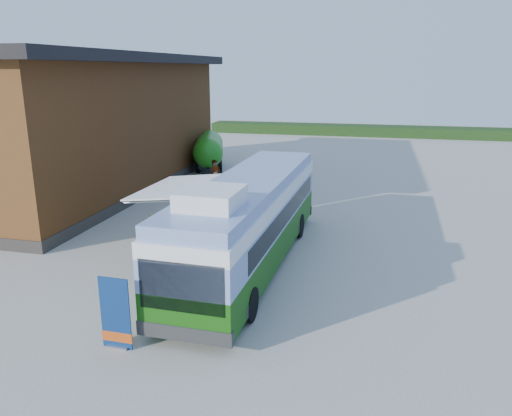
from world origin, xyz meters
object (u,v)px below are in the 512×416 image
(bus, at_px, (249,219))
(banner, at_px, (116,320))
(slurry_tanker, at_px, (209,149))
(picnic_table, at_px, (162,217))
(person_a, at_px, (215,176))
(person_b, at_px, (282,189))

(bus, bearing_deg, banner, -105.37)
(slurry_tanker, bearing_deg, picnic_table, -97.33)
(picnic_table, height_order, slurry_tanker, slurry_tanker)
(picnic_table, height_order, person_a, person_a)
(slurry_tanker, bearing_deg, person_a, -85.47)
(picnic_table, bearing_deg, banner, -49.54)
(bus, xyz_separation_m, person_a, (-4.57, 10.26, -0.83))
(slurry_tanker, bearing_deg, banner, -94.34)
(banner, distance_m, slurry_tanker, 22.94)
(banner, bearing_deg, person_a, 101.32)
(bus, height_order, picnic_table, bus)
(banner, height_order, picnic_table, banner)
(banner, height_order, person_b, banner)
(banner, xyz_separation_m, picnic_table, (-2.84, 9.18, -0.25))
(picnic_table, xyz_separation_m, person_a, (0.12, 7.07, 0.38))
(person_b, bearing_deg, banner, 48.47)
(picnic_table, relative_size, slurry_tanker, 0.25)
(picnic_table, bearing_deg, person_a, 112.33)
(person_a, relative_size, slurry_tanker, 0.29)
(banner, relative_size, picnic_table, 1.20)
(person_b, bearing_deg, slurry_tanker, -86.32)
(banner, distance_m, person_b, 14.39)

